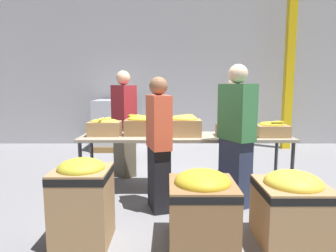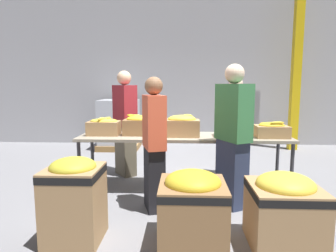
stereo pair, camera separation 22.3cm
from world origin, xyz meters
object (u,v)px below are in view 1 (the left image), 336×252
at_px(banana_box_1, 140,125).
at_px(banana_box_3, 230,128).
at_px(volunteer_3, 123,124).
at_px(volunteer_2, 233,128).
at_px(donation_bin_0, 82,199).
at_px(volunteer_1, 158,145).
at_px(donation_bin_2, 291,205).
at_px(support_pillar, 289,64).
at_px(banana_box_4, 271,129).
at_px(pallet_stack_0, 114,125).
at_px(banana_box_2, 183,125).
at_px(banana_box_0, 104,127).
at_px(sorting_table, 185,139).
at_px(volunteer_0, 236,137).
at_px(donation_bin_1, 202,205).

relative_size(banana_box_1, banana_box_3, 1.20).
bearing_deg(volunteer_3, volunteer_2, 50.14).
relative_size(volunteer_3, donation_bin_0, 2.10).
distance_m(volunteer_1, volunteer_3, 1.54).
height_order(volunteer_1, donation_bin_2, volunteer_1).
bearing_deg(support_pillar, banana_box_3, -123.93).
distance_m(banana_box_4, pallet_stack_0, 4.00).
distance_m(banana_box_1, banana_box_2, 0.62).
xyz_separation_m(banana_box_0, donation_bin_0, (0.10, -1.55, -0.48)).
bearing_deg(volunteer_1, banana_box_4, -83.69).
xyz_separation_m(banana_box_4, pallet_stack_0, (-2.76, 2.88, -0.33)).
relative_size(volunteer_2, support_pillar, 0.41).
xyz_separation_m(sorting_table, volunteer_2, (0.82, 0.55, 0.07)).
distance_m(volunteer_0, volunteer_3, 2.02).
relative_size(donation_bin_0, donation_bin_1, 1.16).
xyz_separation_m(banana_box_2, volunteer_1, (-0.33, -0.68, -0.15)).
bearing_deg(banana_box_3, banana_box_1, 177.40).
xyz_separation_m(volunteer_1, volunteer_2, (1.18, 1.29, 0.01)).
distance_m(banana_box_1, donation_bin_2, 2.30).
distance_m(donation_bin_0, donation_bin_2, 2.01).
xyz_separation_m(banana_box_0, volunteer_2, (1.99, 0.54, -0.10)).
xyz_separation_m(banana_box_3, donation_bin_1, (-0.57, -1.51, -0.52)).
bearing_deg(banana_box_0, volunteer_1, -43.00).
distance_m(donation_bin_0, pallet_stack_0, 4.36).
relative_size(banana_box_2, banana_box_4, 1.12).
bearing_deg(donation_bin_2, banana_box_3, 100.88).
bearing_deg(donation_bin_0, volunteer_3, 87.78).
bearing_deg(donation_bin_0, volunteer_0, 29.49).
xyz_separation_m(banana_box_4, donation_bin_1, (-1.14, -1.45, -0.52)).
xyz_separation_m(volunteer_0, volunteer_1, (-0.96, -0.15, -0.08)).
xyz_separation_m(banana_box_3, volunteer_1, (-1.01, -0.71, -0.10)).
distance_m(banana_box_3, donation_bin_2, 1.62).
distance_m(donation_bin_2, pallet_stack_0, 4.99).
relative_size(banana_box_4, volunteer_1, 0.27).
bearing_deg(donation_bin_2, banana_box_1, 135.35).
distance_m(banana_box_0, volunteer_0, 1.87).
relative_size(banana_box_1, banana_box_2, 0.92).
xyz_separation_m(volunteer_0, donation_bin_1, (-0.52, -0.94, -0.50)).
bearing_deg(banana_box_0, donation_bin_1, -51.13).
bearing_deg(volunteer_0, volunteer_1, 71.58).
distance_m(sorting_table, volunteer_1, 0.83).
bearing_deg(volunteer_0, banana_box_0, 43.93).
bearing_deg(donation_bin_2, volunteer_1, 148.61).
distance_m(banana_box_1, donation_bin_0, 1.70).
height_order(banana_box_2, banana_box_3, banana_box_2).
distance_m(sorting_table, volunteer_3, 1.19).
distance_m(volunteer_0, pallet_stack_0, 4.02).
bearing_deg(banana_box_1, donation_bin_2, -44.65).
distance_m(sorting_table, donation_bin_2, 1.84).
xyz_separation_m(sorting_table, banana_box_0, (-1.17, 0.01, 0.18)).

